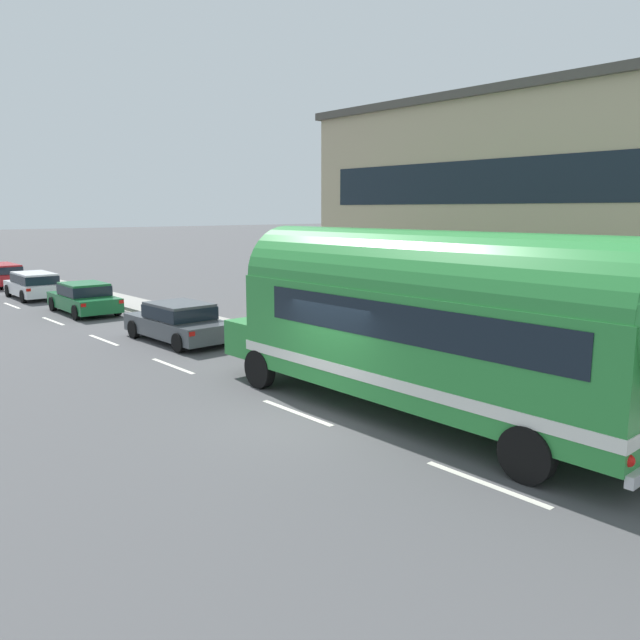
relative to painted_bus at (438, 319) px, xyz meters
name	(u,v)px	position (x,y,z in m)	size (l,w,h in m)	color
ground_plane	(313,419)	(-1.73, 2.00, -2.30)	(300.00, 300.00, 0.00)	#4C4C4F
lane_markings	(151,327)	(0.71, 14.59, -2.30)	(3.61, 80.00, 0.01)	silver
sidewalk_slab	(229,328)	(2.67, 12.00, -2.23)	(1.86, 90.00, 0.15)	#9E9B93
painted_bus	(438,319)	(0.00, 0.00, 0.00)	(2.64, 12.15, 4.12)	#2D8C3D
car_lead	(179,321)	(0.17, 11.34, -1.56)	(2.03, 4.62, 1.37)	#474C51
car_second	(84,297)	(0.03, 19.52, -1.56)	(2.10, 4.63, 1.37)	#196633
car_third	(33,284)	(-0.12, 25.93, -1.52)	(2.01, 4.42, 1.37)	white
car_fourth	(0,273)	(0.09, 32.78, -1.51)	(2.04, 4.85, 1.37)	#A5191E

